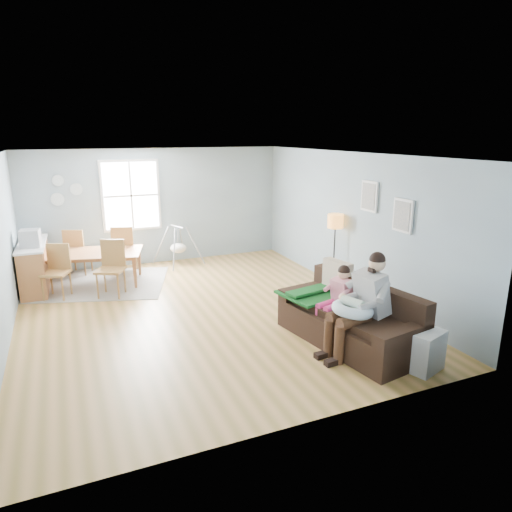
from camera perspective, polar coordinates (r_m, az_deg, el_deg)
name	(u,v)px	position (r m, az deg, el deg)	size (l,w,h in m)	color
room	(198,172)	(7.56, -7.32, 10.32)	(8.40, 9.40, 3.90)	olive
window	(131,196)	(10.89, -15.36, 7.30)	(1.32, 0.08, 1.62)	silver
pictures	(385,206)	(8.07, 15.86, 6.09)	(0.05, 1.34, 0.74)	silver
wall_plates	(64,191)	(10.78, -22.88, 7.54)	(0.67, 0.02, 0.66)	#97AEB5
sofa	(351,322)	(7.00, 11.78, -8.10)	(1.31, 2.36, 0.90)	black
green_throw	(315,293)	(7.36, 7.37, -4.60)	(1.01, 0.84, 0.04)	#155D21
beige_pillow	(337,277)	(7.37, 10.13, -2.64)	(0.15, 0.54, 0.54)	#C3AE95
father	(362,301)	(6.53, 13.06, -5.54)	(1.05, 0.50, 1.46)	#9C9C9E
nursing_pillow	(352,309)	(6.44, 11.97, -6.54)	(0.58, 0.58, 0.16)	#C7E0F9
infant	(351,302)	(6.43, 11.76, -5.64)	(0.24, 0.42, 0.15)	silver
toddler	(338,291)	(6.93, 10.25, -4.28)	(0.62, 0.41, 0.92)	silver
floor_lamp	(335,227)	(9.07, 9.87, 3.53)	(0.30, 0.30, 1.51)	black
storage_cube	(422,350)	(6.53, 19.99, -10.96)	(0.60, 0.57, 0.55)	silver
rug	(96,284)	(10.07, -19.42, -3.27)	(2.80, 2.13, 0.01)	gray
dining_table	(94,268)	(9.98, -19.59, -1.46)	(1.92, 1.07, 0.68)	olive
chair_sw	(57,267)	(9.41, -23.61, -1.28)	(0.60, 0.60, 1.01)	brown
chair_se	(112,264)	(9.14, -17.60, -0.91)	(0.65, 0.65, 1.07)	brown
chair_nw	(76,248)	(10.69, -21.54, 0.88)	(0.62, 0.62, 1.04)	brown
chair_ne	(124,246)	(10.44, -16.19, 1.20)	(0.62, 0.62, 1.08)	brown
counter	(35,266)	(10.09, -25.94, -1.10)	(0.55, 1.71, 0.95)	olive
monitor	(30,238)	(9.63, -26.42, 2.01)	(0.38, 0.36, 0.33)	#A3A4A8
baby_swing	(178,247)	(10.94, -9.71, 1.06)	(1.16, 1.17, 0.93)	#A3A4A8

